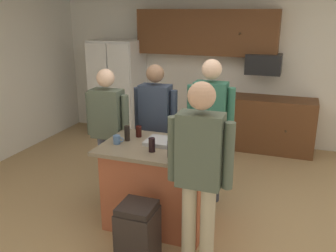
% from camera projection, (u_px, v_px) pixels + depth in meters
% --- Properties ---
extents(floor, '(7.04, 7.04, 0.00)m').
position_uv_depth(floor, '(181.00, 213.00, 4.31)').
color(floor, tan).
rests_on(floor, ground).
extents(back_wall, '(6.40, 0.10, 2.60)m').
position_uv_depth(back_wall, '(230.00, 69.00, 6.43)').
color(back_wall, white).
rests_on(back_wall, ground).
extents(cabinet_run_upper, '(2.40, 0.38, 0.75)m').
position_uv_depth(cabinet_run_upper, '(206.00, 32.00, 6.19)').
color(cabinet_run_upper, brown).
extents(cabinet_run_lower, '(1.80, 0.63, 0.90)m').
position_uv_depth(cabinet_run_lower, '(259.00, 123.00, 6.21)').
color(cabinet_run_lower, brown).
rests_on(cabinet_run_lower, ground).
extents(refrigerator, '(0.87, 0.76, 1.78)m').
position_uv_depth(refrigerator, '(118.00, 88.00, 6.82)').
color(refrigerator, white).
rests_on(refrigerator, ground).
extents(microwave_over_range, '(0.56, 0.40, 0.32)m').
position_uv_depth(microwave_over_range, '(264.00, 64.00, 5.93)').
color(microwave_over_range, black).
extents(kitchen_island, '(1.20, 0.84, 0.92)m').
position_uv_depth(kitchen_island, '(159.00, 185.00, 3.99)').
color(kitchen_island, '#AD5638').
rests_on(kitchen_island, ground).
extents(person_host_foreground, '(0.57, 0.23, 1.76)m').
position_uv_depth(person_host_foreground, '(210.00, 122.00, 4.33)').
color(person_host_foreground, '#383842').
rests_on(person_host_foreground, ground).
extents(person_guest_left, '(0.57, 0.22, 1.66)m').
position_uv_depth(person_guest_left, '(156.00, 121.00, 4.59)').
color(person_guest_left, '#4C5166').
rests_on(person_guest_left, ground).
extents(person_guest_right, '(0.57, 0.23, 1.75)m').
position_uv_depth(person_guest_right, '(200.00, 167.00, 3.09)').
color(person_guest_right, tan).
rests_on(person_guest_right, ground).
extents(person_guest_by_door, '(0.57, 0.22, 1.63)m').
position_uv_depth(person_guest_by_door, '(108.00, 126.00, 4.46)').
color(person_guest_by_door, '#4C5166').
rests_on(person_guest_by_door, ground).
extents(glass_short_whisky, '(0.07, 0.07, 0.13)m').
position_uv_depth(glass_short_whisky, '(139.00, 131.00, 4.10)').
color(glass_short_whisky, black).
rests_on(glass_short_whisky, kitchen_island).
extents(glass_stout_tall, '(0.07, 0.07, 0.14)m').
position_uv_depth(glass_stout_tall, '(152.00, 145.00, 3.67)').
color(glass_stout_tall, black).
rests_on(glass_stout_tall, kitchen_island).
extents(glass_dark_ale, '(0.06, 0.06, 0.17)m').
position_uv_depth(glass_dark_ale, '(127.00, 133.00, 3.98)').
color(glass_dark_ale, black).
rests_on(glass_dark_ale, kitchen_island).
extents(glass_pilsner, '(0.06, 0.06, 0.15)m').
position_uv_depth(glass_pilsner, '(198.00, 136.00, 3.92)').
color(glass_pilsner, black).
rests_on(glass_pilsner, kitchen_island).
extents(tumbler_amber, '(0.07, 0.07, 0.16)m').
position_uv_depth(tumbler_amber, '(171.00, 149.00, 3.52)').
color(tumbler_amber, black).
rests_on(tumbler_amber, kitchen_island).
extents(mug_ceramic_white, '(0.13, 0.09, 0.09)m').
position_uv_depth(mug_ceramic_white, '(192.00, 151.00, 3.58)').
color(mug_ceramic_white, white).
rests_on(mug_ceramic_white, kitchen_island).
extents(mug_blue_stoneware, '(0.12, 0.08, 0.09)m').
position_uv_depth(mug_blue_stoneware, '(117.00, 140.00, 3.89)').
color(mug_blue_stoneware, '#4C6B99').
rests_on(mug_blue_stoneware, kitchen_island).
extents(serving_tray, '(0.44, 0.30, 0.04)m').
position_uv_depth(serving_tray, '(167.00, 142.00, 3.89)').
color(serving_tray, '#B7B7BC').
rests_on(serving_tray, kitchen_island).
extents(trash_bin, '(0.34, 0.34, 0.61)m').
position_uv_depth(trash_bin, '(138.00, 234.00, 3.39)').
color(trash_bin, black).
rests_on(trash_bin, ground).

